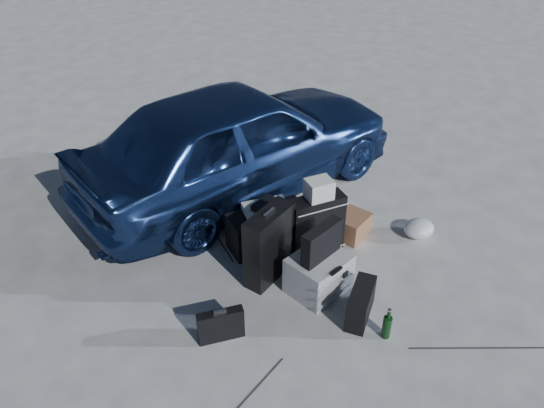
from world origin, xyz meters
The scene contains 15 objects.
ground centered at (0.00, 0.00, 0.00)m, with size 60.00×60.00×0.00m, color silver.
car centered at (0.43, 2.10, 0.65)m, with size 1.54×3.84×1.31m, color navy.
pelican_case centered at (0.08, 0.23, 0.19)m, with size 0.52×0.42×0.38m, color #ADB0B3.
laptop_bag centered at (0.10, 0.24, 0.54)m, with size 0.44×0.11×0.33m, color black.
briefcase centered at (-0.95, 0.24, 0.15)m, with size 0.38×0.09×0.30m, color black.
suitcase_left centered at (-0.17, 0.65, 0.36)m, with size 0.56×0.20×0.72m, color black.
suitcase_right centered at (0.40, 0.67, 0.33)m, with size 0.55×0.20×0.66m, color black.
white_carton centered at (0.41, 0.67, 0.75)m, with size 0.24×0.19×0.19m, color silver.
duffel_bag centered at (0.09, 1.05, 0.20)m, with size 0.79×0.34×0.39m, color black.
flat_box_white centered at (0.07, 1.04, 0.43)m, with size 0.44×0.33×0.08m, color silver.
flat_box_black centered at (0.07, 1.04, 0.50)m, with size 0.27×0.19×0.06m, color black.
cardboard_box centered at (0.88, 0.66, 0.13)m, with size 0.34×0.30×0.26m, color #956241.
plastic_bag centered at (1.46, 0.25, 0.09)m, with size 0.33×0.28×0.18m, color silver.
messenger_bag centered at (0.16, -0.24, 0.16)m, with size 0.45×0.17×0.31m, color black.
green_bottle centered at (0.18, -0.54, 0.15)m, with size 0.08×0.08×0.30m, color black.
Camera 1 is at (-2.35, -2.47, 3.43)m, focal length 35.00 mm.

